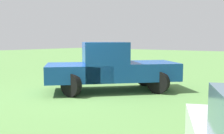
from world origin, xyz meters
name	(u,v)px	position (x,y,z in m)	size (l,w,h in m)	color
ground_plane	(83,93)	(0.00, 0.00, 0.00)	(80.00, 80.00, 0.00)	#5B8C47
pickup_truck	(109,66)	(-0.46, -0.90, 0.95)	(4.61, 4.80, 1.83)	black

